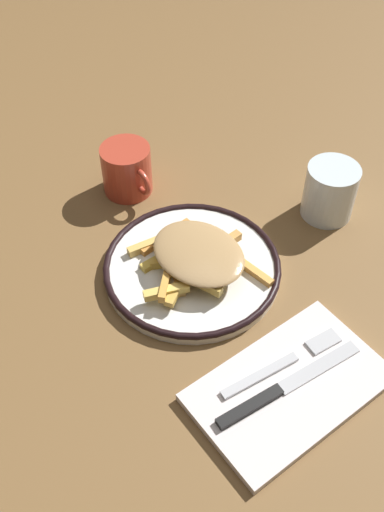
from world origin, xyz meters
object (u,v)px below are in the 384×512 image
fries_heap (195,257)px  coffee_mug (127,170)px  knife (278,391)px  plate (192,267)px  water_glass (330,191)px  napkin (289,387)px  fork (283,363)px

fries_heap → coffee_mug: coffee_mug is taller
knife → plate: bearing=170.3°
knife → water_glass: 0.35m
napkin → fries_heap: bearing=174.6°
napkin → knife: (-0.00, -0.02, 0.01)m
knife → coffee_mug: coffee_mug is taller
napkin → knife: size_ratio=1.13×
fries_heap → water_glass: bearing=84.8°
plate → fries_heap: fries_heap is taller
fries_heap → knife: (0.22, -0.04, -0.02)m
napkin → water_glass: size_ratio=2.71×
plate → fork: (0.20, -0.01, 0.00)m
napkin → coffee_mug: 0.43m
water_glass → coffee_mug: 0.32m
fork → water_glass: bearing=124.3°
plate → napkin: 0.23m
plate → coffee_mug: 0.21m
knife → water_glass: size_ratio=2.39×
coffee_mug → fork: bearing=-4.5°
fries_heap → fork: bearing=-2.6°
napkin → coffee_mug: size_ratio=2.25×
plate → fork: 0.20m
plate → napkin: bearing=-4.9°
plate → knife: same height
fries_heap → water_glass: (0.02, 0.24, 0.01)m
knife → fork: bearing=128.9°
water_glass → coffee_mug: (-0.23, -0.22, -0.00)m
napkin → water_glass: 0.33m
napkin → fork: bearing=155.5°
plate → water_glass: size_ratio=2.90×
plate → water_glass: 0.25m
fries_heap → knife: bearing=-10.3°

